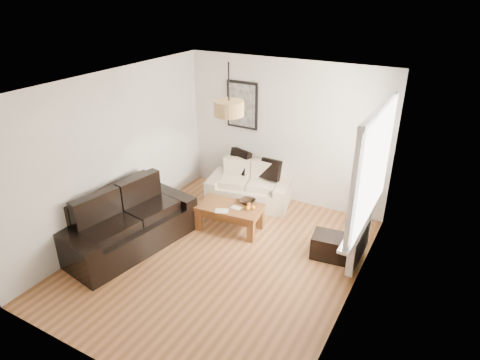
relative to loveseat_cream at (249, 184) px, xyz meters
The scene contains 21 objects.
floor 1.88m from the loveseat_cream, 75.51° to the right, with size 4.50×4.50×0.00m, color brown.
ceiling 2.89m from the loveseat_cream, 75.51° to the right, with size 3.80×4.50×0.00m, color white, non-canonical shape.
wall_back 1.14m from the loveseat_cream, 45.62° to the left, with size 3.80×0.04×2.60m, color silver, non-canonical shape.
wall_front 4.16m from the loveseat_cream, 83.49° to the right, with size 3.80×0.04×2.60m, color silver, non-canonical shape.
wall_left 2.47m from the loveseat_cream, 128.97° to the right, with size 0.04×4.50×2.60m, color silver, non-canonical shape.
wall_right 3.10m from the loveseat_cream, 37.03° to the right, with size 0.04×4.50×2.60m, color silver, non-canonical shape.
window_bay 2.80m from the loveseat_cream, 22.90° to the right, with size 0.14×1.90×1.60m, color white, non-canonical shape.
radiator 2.48m from the loveseat_cream, 23.26° to the right, with size 0.10×0.90×0.52m, color white.
poster 1.46m from the loveseat_cream, 131.55° to the left, with size 0.62×0.04×0.87m, color black, non-canonical shape.
pendant_shade 2.42m from the loveseat_cream, 72.73° to the right, with size 0.40×0.40×0.20m, color tan.
loveseat_cream is the anchor object (origin of this frame).
sofa_leather 2.36m from the loveseat_cream, 114.24° to the right, with size 2.05×1.00×0.89m, color black, non-canonical shape.
coffee_table 1.01m from the loveseat_cream, 80.64° to the right, with size 1.06×0.58×0.43m, color brown, non-canonical shape.
ottoman 2.13m from the loveseat_cream, 25.90° to the right, with size 0.62×0.40×0.36m, color black.
cushion_left 0.48m from the loveseat_cream, 148.64° to the left, with size 0.44×0.14×0.44m, color black.
cushion_right 0.49m from the loveseat_cream, 27.78° to the left, with size 0.38×0.12×0.38m, color black.
fruit_bowl 0.86m from the loveseat_cream, 64.11° to the right, with size 0.25×0.25×0.06m, color black.
orange_a 1.09m from the loveseat_cream, 63.23° to the right, with size 0.07×0.07×0.07m, color orange.
orange_b 1.07m from the loveseat_cream, 58.70° to the right, with size 0.06×0.06×0.06m, color orange.
orange_c 0.98m from the loveseat_cream, 62.53° to the right, with size 0.07×0.07×0.07m, color #FF5D15.
papers 1.20m from the loveseat_cream, 83.48° to the right, with size 0.21×0.15×0.01m, color beige.
Camera 1 is at (2.74, -4.35, 3.75)m, focal length 31.22 mm.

